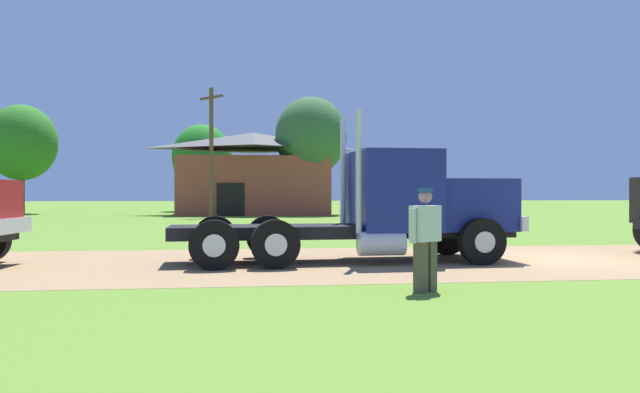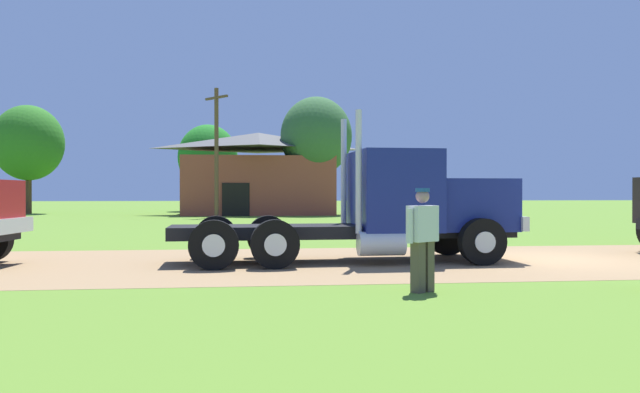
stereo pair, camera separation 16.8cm
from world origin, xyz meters
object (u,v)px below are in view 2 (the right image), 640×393
object	(u,v)px
shed_building	(258,175)
utility_pole_far	(216,149)
visitor_standing_near	(422,235)
truck_foreground_white	(394,208)

from	to	relation	value
shed_building	utility_pole_far	bearing A→B (deg)	-118.68
utility_pole_far	visitor_standing_near	bearing A→B (deg)	-81.07
truck_foreground_white	utility_pole_far	size ratio (longest dim) A/B	0.98
visitor_standing_near	shed_building	bearing A→B (deg)	93.30
visitor_standing_near	utility_pole_far	bearing A→B (deg)	98.93
truck_foreground_white	utility_pole_far	xyz separation A→B (m)	(-5.33, 25.64, 3.09)
shed_building	utility_pole_far	xyz separation A→B (m)	(-2.71, -4.95, 1.51)
truck_foreground_white	visitor_standing_near	world-z (taller)	truck_foreground_white
shed_building	utility_pole_far	size ratio (longest dim) A/B	1.34
shed_building	utility_pole_far	distance (m)	5.84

